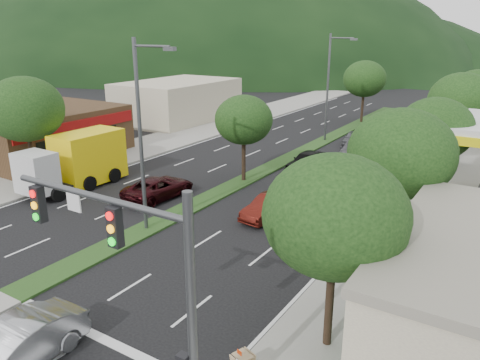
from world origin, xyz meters
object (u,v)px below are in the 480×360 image
Objects in this scene: traffic_signal at (140,270)px; tree_r_c at (435,129)px; tree_r_b at (401,154)px; motorhome at (398,141)px; tree_r_d at (462,101)px; sedan_silver at (14,349)px; car_queue_b at (354,150)px; car_queue_e at (353,138)px; tree_r_a at (335,216)px; car_queue_f at (402,133)px; tree_med_far at (365,79)px; streetlight_near at (143,129)px; box_truck at (79,162)px; tree_l_a at (25,109)px; streetlight_mid at (330,83)px; tree_r_e at (477,91)px; suv_maroon at (159,187)px; tree_med_near at (244,120)px; car_queue_c at (269,207)px; car_queue_a at (307,161)px; car_queue_d at (334,190)px.

traffic_signal is 21.74m from tree_r_c.
tree_r_b reaches higher than motorhome.
tree_r_d is 5.44m from motorhome.
sedan_silver is 30.37m from car_queue_b.
sedan_silver is 1.35× the size of car_queue_e.
tree_r_a reaches higher than car_queue_f.
tree_r_b is at bearing 77.63° from traffic_signal.
tree_med_far is (-12.00, 24.00, 0.26)m from tree_r_c.
streetlight_near reaches higher than box_truck.
tree_med_far is at bearing 90.33° from streetlight_near.
tree_l_a reaches higher than tree_r_b.
tree_r_c reaches higher than box_truck.
tree_r_d is (0.00, 10.00, 0.43)m from tree_r_c.
tree_med_far is at bearing 101.22° from traffic_signal.
tree_r_e is at bearing 30.69° from streetlight_mid.
suv_maroon is (-3.03, 4.22, -4.89)m from streetlight_near.
tree_r_d is at bearing 45.00° from tree_med_near.
sedan_silver is at bearing -83.73° from streetlight_mid.
sedan_silver is at bearing -118.91° from tree_r_b.
box_truck is at bearing -142.67° from tree_med_near.
tree_l_a reaches higher than car_queue_c.
motorhome reaches higher than car_queue_a.
car_queue_a is at bearing -143.41° from tree_r_d.
sedan_silver is 35.39m from car_queue_e.
tree_med_near is 21.05m from sedan_silver.
tree_r_a is 12.48m from streetlight_near.
tree_l_a is 1.50× the size of sedan_silver.
car_queue_f is at bearing 56.49° from tree_l_a.
tree_r_e is at bearing 63.95° from motorhome.
tree_r_a is 31.32m from streetlight_mid.
tree_r_d reaches higher than suv_maroon.
suv_maroon is (-6.91, 14.56, -0.10)m from sedan_silver.
streetlight_mid reaches higher than car_queue_c.
tree_r_a reaches higher than sedan_silver.
tree_r_c reaches higher than car_queue_c.
sedan_silver is 20.54m from car_queue_d.
tree_r_a is 34.80m from car_queue_f.
tree_l_a is 0.72× the size of streetlight_near.
box_truck is at bearing -128.36° from car_queue_a.
tree_r_e is 7.60m from car_queue_f.
tree_r_c is (0.00, 8.00, -0.29)m from tree_r_b.
streetlight_mid is 35.87m from sedan_silver.
car_queue_a is (5.43, 10.80, 0.04)m from suv_maroon.
car_queue_b is (-7.39, 8.03, -4.00)m from tree_r_c.
tree_med_near is at bearing -170.54° from tree_r_c.
tree_r_e is 0.74× the size of motorhome.
tree_l_a is at bearing -110.19° from tree_med_far.
streetlight_mid is at bearing 165.73° from tree_r_d.
car_queue_f is at bearing -118.93° from box_truck.
car_queue_c reaches higher than car_queue_e.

